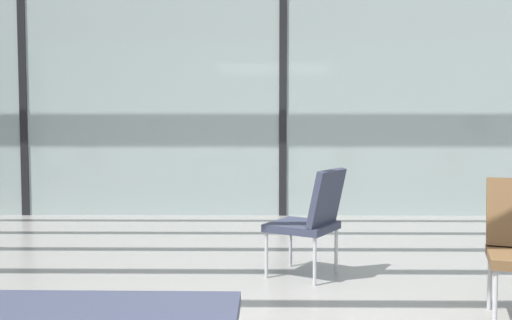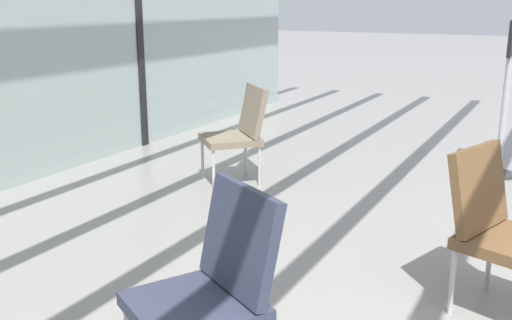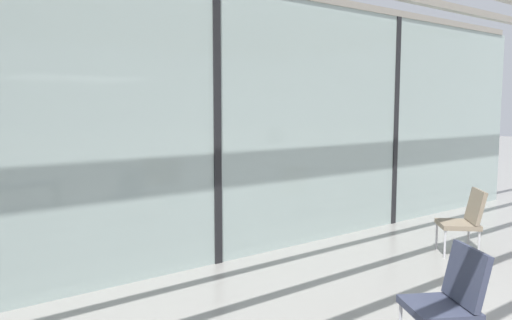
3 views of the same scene
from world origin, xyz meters
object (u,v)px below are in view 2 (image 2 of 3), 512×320
at_px(lounge_chair_2, 499,222).
at_px(lounge_chair_4, 213,281).
at_px(lounge_chair_1, 240,129).
at_px(info_sign, 505,105).

xyz_separation_m(lounge_chair_2, lounge_chair_4, (-1.26, 0.95, 0.00)).
height_order(lounge_chair_1, info_sign, info_sign).
distance_m(lounge_chair_2, lounge_chair_4, 1.58).
xyz_separation_m(lounge_chair_2, info_sign, (2.70, 0.27, 0.18)).
height_order(lounge_chair_1, lounge_chair_4, same).
bearing_deg(lounge_chair_4, lounge_chair_2, 82.92).
bearing_deg(lounge_chair_2, lounge_chair_1, 77.55).
bearing_deg(info_sign, lounge_chair_2, -174.35).
bearing_deg(lounge_chair_1, lounge_chair_2, 12.83).
bearing_deg(lounge_chair_4, info_sign, 110.25).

